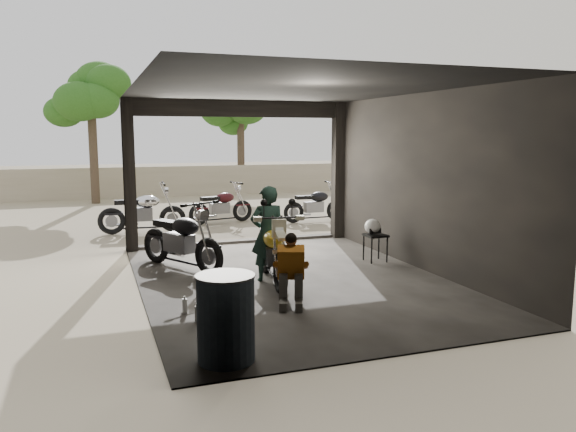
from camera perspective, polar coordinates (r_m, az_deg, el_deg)
ground at (r=9.60m, az=0.37°, el=-6.58°), size 80.00×80.00×0.00m
garage at (r=9.86m, az=-0.70°, el=1.39°), size 7.00×7.13×3.20m
boundary_wall at (r=23.02m, az=-11.54°, el=3.49°), size 18.00×0.30×1.20m
tree_left at (r=21.28m, az=-19.43°, el=11.94°), size 2.20×2.20×5.60m
tree_right at (r=23.51m, az=-4.86°, el=10.95°), size 2.20×2.20×5.00m
main_bike at (r=9.33m, az=-1.61°, el=-3.17°), size 0.98×1.91×1.22m
left_bike at (r=10.45m, az=-10.83°, el=-1.88°), size 1.64×2.04×1.29m
outside_bike_a at (r=14.49m, az=-14.61°, el=0.77°), size 1.91×0.87×1.26m
outside_bike_b at (r=15.70m, az=-6.81°, el=1.31°), size 1.79×1.06×1.13m
outside_bike_c at (r=15.89m, az=2.79°, el=1.43°), size 1.70×0.76×1.13m
rider at (r=9.39m, az=-2.07°, el=-1.84°), size 0.62×0.43×1.62m
mechanic at (r=8.07m, az=0.31°, el=-5.73°), size 0.72×0.84×1.02m
stool at (r=10.98m, az=8.88°, el=-2.24°), size 0.40×0.40×0.55m
helmet at (r=10.97m, az=8.59°, el=-1.06°), size 0.33×0.35×0.29m
oil_drum at (r=6.20m, az=-6.34°, el=-10.39°), size 0.75×0.75×0.97m
sign_post at (r=12.93m, az=8.95°, el=4.95°), size 0.85×0.08×2.55m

